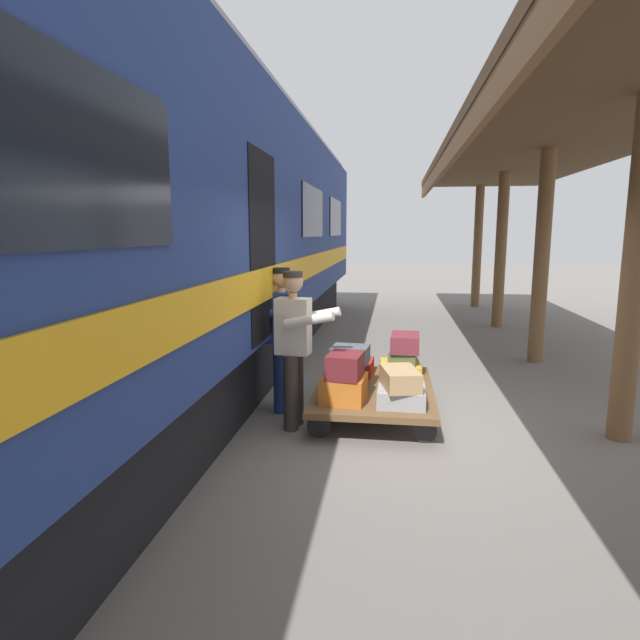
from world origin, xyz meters
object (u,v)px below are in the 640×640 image
Objects in this scene: suitcase_yellow_case at (400,369)px; train_car at (131,237)px; suitcase_burgundy_valise at (405,343)px; suitcase_orange_carryall at (344,388)px; suitcase_black_hardshell at (348,374)px; porter_by_door at (295,344)px; suitcase_teal_softside at (401,379)px; suitcase_slate_roller at (350,355)px; suitcase_olive_duffel at (403,357)px; suitcase_gray_aluminum at (401,395)px; porter_in_overalls at (280,334)px; luggage_cart at (374,391)px; suitcase_maroon_trunk at (345,365)px; suitcase_red_plastic at (352,367)px; suitcase_tan_vintage at (400,378)px.

train_car is at bearing 18.26° from suitcase_yellow_case.
suitcase_orange_carryall is at bearing 60.20° from suitcase_burgundy_valise.
porter_by_door is at bearing 46.59° from suitcase_black_hardshell.
suitcase_slate_roller reaches higher than suitcase_teal_softside.
suitcase_olive_duffel is (-0.64, -1.12, 0.10)m from suitcase_orange_carryall.
suitcase_olive_duffel is at bearing -135.93° from suitcase_slate_roller.
suitcase_yellow_case is (0.00, -1.12, -0.01)m from suitcase_gray_aluminum.
porter_in_overalls is at bearing 22.27° from suitcase_yellow_case.
suitcase_black_hardshell is at bearing -0.00° from suitcase_teal_softside.
porter_in_overalls is at bearing -33.44° from suitcase_orange_carryall.
suitcase_gray_aluminum is 1.21m from suitcase_burgundy_valise.
suitcase_maroon_trunk reaches higher than luggage_cart.
porter_by_door is at bearing 64.68° from suitcase_red_plastic.
suitcase_orange_carryall is (0.61, 0.00, 0.05)m from suitcase_gray_aluminum.
suitcase_yellow_case is at bearing -90.00° from suitcase_gray_aluminum.
suitcase_orange_carryall is 0.83m from suitcase_teal_softside.
suitcase_olive_duffel reaches higher than luggage_cart.
suitcase_slate_roller is at bearing -136.17° from porter_by_door.
suitcase_orange_carryall reaches higher than suitcase_yellow_case.
luggage_cart is 0.66m from suitcase_orange_carryall.
suitcase_black_hardshell is at bearing 41.58° from suitcase_olive_duffel.
suitcase_orange_carryall is at bearing -179.95° from porter_by_door.
suitcase_olive_duffel is 0.70× the size of suitcase_tan_vintage.
train_car reaches higher than suitcase_olive_duffel.
suitcase_slate_roller reaches higher than suitcase_tan_vintage.
suitcase_slate_roller reaches higher than suitcase_black_hardshell.
suitcase_black_hardshell is (-2.39, -0.43, -1.60)m from train_car.
suitcase_burgundy_valise reaches higher than suitcase_red_plastic.
porter_in_overalls is (1.42, 0.02, 0.50)m from suitcase_teal_softside.
suitcase_teal_softside is 0.93× the size of suitcase_burgundy_valise.
suitcase_orange_carryall is 0.29× the size of porter_by_door.
porter_by_door is at bearing -3.43° from suitcase_maroon_trunk.
suitcase_gray_aluminum reaches higher than suitcase_red_plastic.
suitcase_olive_duffel is (-0.03, -1.12, 0.15)m from suitcase_gray_aluminum.
suitcase_gray_aluminum is 0.56m from suitcase_teal_softside.
suitcase_red_plastic is at bearing -62.83° from suitcase_tan_vintage.
suitcase_tan_vintage is (0.02, 0.60, 0.18)m from suitcase_teal_softside.
porter_by_door reaches higher than luggage_cart.
suitcase_yellow_case is (-0.61, -0.56, -0.06)m from suitcase_black_hardshell.
porter_in_overalls is at bearing 1.62° from suitcase_black_hardshell.
suitcase_yellow_case is at bearing -90.81° from suitcase_tan_vintage.
suitcase_olive_duffel is (-0.64, -0.57, 0.09)m from suitcase_black_hardshell.
suitcase_maroon_trunk is 1.07× the size of suitcase_slate_roller.
suitcase_gray_aluminum is at bearing 137.48° from suitcase_black_hardshell.
luggage_cart is 3.91× the size of suitcase_burgundy_valise.
suitcase_gray_aluminum is 1.12m from suitcase_yellow_case.
porter_in_overalls reaches higher than suitcase_slate_roller.
porter_in_overalls is at bearing -20.66° from suitcase_gray_aluminum.
suitcase_maroon_trunk is 0.26× the size of porter_by_door.
suitcase_slate_roller is at bearing 6.48° from luggage_cart.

